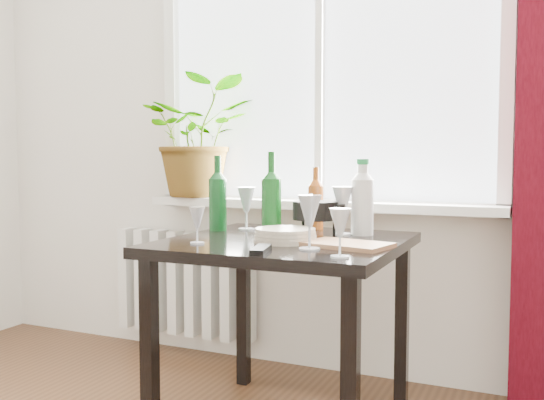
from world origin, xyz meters
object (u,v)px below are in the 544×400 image
at_px(wine_bottle_left, 218,193).
at_px(wineglass_back_center, 342,210).
at_px(radiator, 185,283).
at_px(wine_bottle_right, 271,193).
at_px(cleaning_bottle, 362,196).
at_px(wineglass_far_right, 340,232).
at_px(fondue_pot, 315,219).
at_px(table, 286,263).
at_px(plate_stack, 285,235).
at_px(bottle_amber, 316,197).
at_px(wineglass_back_left, 246,208).
at_px(cutting_board, 347,245).
at_px(wineglass_front_left, 197,225).
at_px(wineglass_front_right, 310,222).
at_px(tv_remote, 261,249).
at_px(potted_plant, 199,137).

bearing_deg(wine_bottle_left, wineglass_back_center, 7.11).
bearing_deg(radiator, wine_bottle_right, -36.32).
bearing_deg(cleaning_bottle, wineglass_far_right, -81.15).
bearing_deg(wineglass_back_center, radiator, 157.01).
height_order(wineglass_far_right, fondue_pot, wineglass_far_right).
bearing_deg(table, plate_stack, -68.86).
bearing_deg(wine_bottle_right, table, -38.30).
bearing_deg(plate_stack, bottle_amber, 95.36).
xyz_separation_m(wineglass_back_left, fondue_pot, (0.34, -0.09, -0.02)).
bearing_deg(plate_stack, wineglass_back_center, 65.69).
distance_m(wine_bottle_left, wineglass_back_center, 0.53).
distance_m(wineglass_back_left, cutting_board, 0.62).
relative_size(cleaning_bottle, wineglass_front_left, 2.29).
bearing_deg(wineglass_back_left, wine_bottle_right, -36.85).
height_order(wineglass_back_left, cutting_board, wineglass_back_left).
xyz_separation_m(wineglass_front_right, wineglass_far_right, (0.14, -0.11, -0.02)).
distance_m(radiator, table, 1.09).
height_order(table, bottle_amber, bottle_amber).
bearing_deg(wineglass_front_left, radiator, 124.91).
bearing_deg(fondue_pot, wineglass_front_right, -62.26).
xyz_separation_m(wineglass_far_right, wineglass_back_center, (-0.16, 0.53, 0.02)).
relative_size(wineglass_front_left, fondue_pot, 0.66).
distance_m(tv_remote, cutting_board, 0.32).
bearing_deg(wineglass_far_right, wineglass_front_left, 171.69).
relative_size(wine_bottle_left, tv_remote, 2.06).
xyz_separation_m(wine_bottle_left, plate_stack, (0.40, -0.21, -0.13)).
xyz_separation_m(cleaning_bottle, wineglass_back_center, (-0.07, -0.03, -0.05)).
height_order(bottle_amber, wineglass_back_center, bottle_amber).
height_order(potted_plant, cleaning_bottle, potted_plant).
bearing_deg(potted_plant, wineglass_front_right, -42.03).
xyz_separation_m(plate_stack, fondue_pot, (0.04, 0.20, 0.04)).
bearing_deg(tv_remote, plate_stack, 79.84).
xyz_separation_m(potted_plant, wineglass_back_center, (0.90, -0.41, -0.31)).
distance_m(potted_plant, bottle_amber, 0.83).
distance_m(wineglass_far_right, wineglass_back_center, 0.55).
distance_m(bottle_amber, wineglass_back_left, 0.30).
height_order(wineglass_front_right, wineglass_front_left, wineglass_front_right).
relative_size(tv_remote, cutting_board, 0.54).
height_order(wineglass_front_right, wineglass_far_right, wineglass_front_right).
bearing_deg(table, wineglass_back_left, 142.64).
bearing_deg(wineglass_back_left, cleaning_bottle, 3.15).
relative_size(wine_bottle_left, fondue_pot, 1.58).
distance_m(wine_bottle_right, cleaning_bottle, 0.36).
height_order(wineglass_front_right, cutting_board, wineglass_front_right).
bearing_deg(wine_bottle_right, wineglass_back_center, 27.43).
distance_m(radiator, wineglass_back_center, 1.19).
distance_m(wine_bottle_left, bottle_amber, 0.42).
bearing_deg(bottle_amber, plate_stack, -84.64).
height_order(wineglass_back_left, plate_stack, wineglass_back_left).
relative_size(potted_plant, cutting_board, 2.14).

